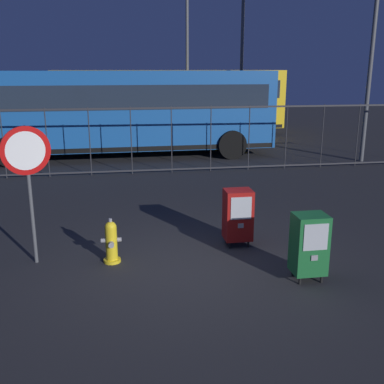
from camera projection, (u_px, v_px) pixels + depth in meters
ground_plane at (186, 266)px, 7.29m from camera, size 60.00×60.00×0.00m
fire_hydrant at (111, 242)px, 7.36m from camera, size 0.33×0.32×0.75m
newspaper_box_primary at (238, 215)px, 8.03m from camera, size 0.48×0.42×1.02m
newspaper_box_secondary at (309, 244)px, 6.69m from camera, size 0.48×0.42×1.02m
stop_sign at (27, 167)px, 7.01m from camera, size 0.71×0.31×2.23m
fence_barrier at (152, 140)px, 13.51m from camera, size 18.03×0.04×2.00m
bus_near at (123, 108)px, 16.07m from camera, size 10.55×2.95×3.00m
bus_far at (170, 99)px, 20.96m from camera, size 10.71×3.69×3.00m
street_light_near_left at (243, 30)px, 19.05m from camera, size 0.32×0.32×8.12m
street_light_near_right at (376, 15)px, 14.36m from camera, size 0.32×0.32×8.25m
street_light_far_left at (187, 36)px, 20.90m from camera, size 0.32×0.32×7.91m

